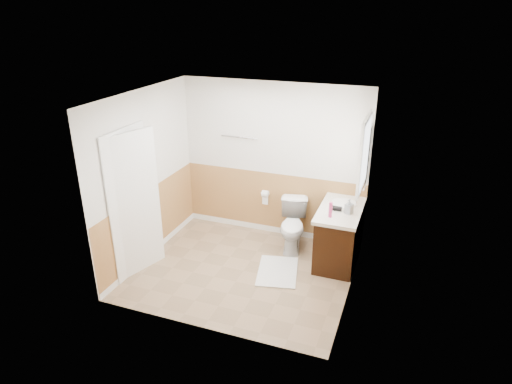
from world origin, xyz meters
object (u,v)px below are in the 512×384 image
at_px(bath_mat, 277,271).
at_px(vanity_cabinet, 339,236).
at_px(toilet, 293,226).
at_px(lotion_bottle, 330,210).
at_px(soap_dispenser, 349,206).

height_order(bath_mat, vanity_cabinet, vanity_cabinet).
relative_size(toilet, lotion_bottle, 3.40).
xyz_separation_m(toilet, bath_mat, (0.00, -0.77, -0.36)).
distance_m(vanity_cabinet, lotion_bottle, 0.66).
distance_m(toilet, lotion_bottle, 0.99).
bearing_deg(toilet, vanity_cabinet, -21.71).
relative_size(toilet, vanity_cabinet, 0.68).
bearing_deg(lotion_bottle, vanity_cabinet, 73.76).
bearing_deg(lotion_bottle, bath_mat, -154.90).
bearing_deg(vanity_cabinet, soap_dispenser, -49.82).
bearing_deg(lotion_bottle, soap_dispenser, 42.46).
height_order(toilet, lotion_bottle, lotion_bottle).
distance_m(vanity_cabinet, soap_dispenser, 0.59).
distance_m(toilet, vanity_cabinet, 0.75).
xyz_separation_m(vanity_cabinet, soap_dispenser, (0.12, -0.14, 0.56)).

